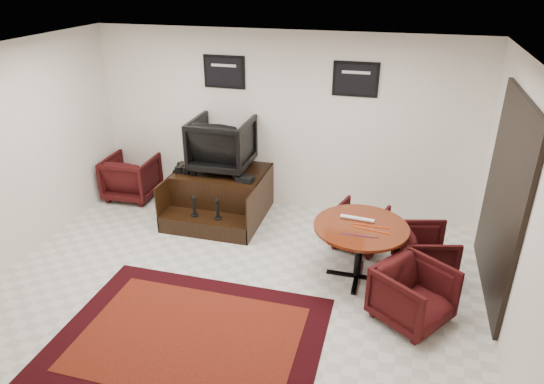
{
  "coord_description": "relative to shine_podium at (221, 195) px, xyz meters",
  "views": [
    {
      "loc": [
        1.77,
        -4.55,
        3.64
      ],
      "look_at": [
        0.29,
        0.9,
        0.98
      ],
      "focal_mm": 32.0,
      "sensor_mm": 36.0,
      "label": 1
    }
  ],
  "objects": [
    {
      "name": "ground",
      "position": [
        0.82,
        -1.9,
        -0.33
      ],
      "size": [
        6.0,
        6.0,
        0.0
      ],
      "primitive_type": "plane",
      "color": "silver",
      "rests_on": "ground"
    },
    {
      "name": "room_shell",
      "position": [
        1.23,
        -1.78,
        1.45
      ],
      "size": [
        6.02,
        5.02,
        2.81
      ],
      "color": "white",
      "rests_on": "ground"
    },
    {
      "name": "area_rug",
      "position": [
        0.67,
        -2.79,
        -0.33
      ],
      "size": [
        2.82,
        2.12,
        0.01
      ],
      "color": "black",
      "rests_on": "ground"
    },
    {
      "name": "shine_podium",
      "position": [
        0.0,
        0.0,
        0.0
      ],
      "size": [
        1.4,
        1.45,
        0.72
      ],
      "color": "black",
      "rests_on": "ground"
    },
    {
      "name": "shine_chair",
      "position": [
        -0.0,
        0.15,
        0.85
      ],
      "size": [
        0.89,
        0.83,
        0.91
      ],
      "primitive_type": "imported",
      "rotation": [
        0.0,
        0.0,
        3.15
      ],
      "color": "black",
      "rests_on": "shine_podium"
    },
    {
      "name": "shoes_pair",
      "position": [
        -0.55,
        -0.09,
        0.44
      ],
      "size": [
        0.25,
        0.3,
        0.1
      ],
      "color": "black",
      "rests_on": "shine_podium"
    },
    {
      "name": "polish_kit",
      "position": [
        0.49,
        -0.23,
        0.43
      ],
      "size": [
        0.26,
        0.2,
        0.08
      ],
      "primitive_type": "cube",
      "rotation": [
        0.0,
        0.0,
        -0.16
      ],
      "color": "black",
      "rests_on": "shine_podium"
    },
    {
      "name": "umbrella_black",
      "position": [
        -0.81,
        -0.18,
        0.06
      ],
      "size": [
        0.29,
        0.11,
        0.79
      ],
      "primitive_type": null,
      "color": "black",
      "rests_on": "ground"
    },
    {
      "name": "umbrella_hooked",
      "position": [
        -0.79,
        -0.08,
        0.11
      ],
      "size": [
        0.33,
        0.12,
        0.89
      ],
      "primitive_type": null,
      "color": "black",
      "rests_on": "ground"
    },
    {
      "name": "armchair_side",
      "position": [
        -1.69,
        0.2,
        0.07
      ],
      "size": [
        0.82,
        0.77,
        0.81
      ],
      "primitive_type": "imported",
      "rotation": [
        0.0,
        0.0,
        3.18
      ],
      "color": "black",
      "rests_on": "ground"
    },
    {
      "name": "meeting_table",
      "position": [
        2.29,
        -1.19,
        0.33
      ],
      "size": [
        1.16,
        1.16,
        0.76
      ],
      "color": "#441609",
      "rests_on": "ground"
    },
    {
      "name": "table_chair_back",
      "position": [
        2.22,
        -0.4,
        0.0
      ],
      "size": [
        0.8,
        0.77,
        0.67
      ],
      "primitive_type": "imported",
      "rotation": [
        0.0,
        0.0,
        2.86
      ],
      "color": "black",
      "rests_on": "ground"
    },
    {
      "name": "table_chair_window",
      "position": [
        3.1,
        -0.87,
        0.01
      ],
      "size": [
        0.78,
        0.81,
        0.7
      ],
      "primitive_type": "imported",
      "rotation": [
        0.0,
        0.0,
        1.82
      ],
      "color": "black",
      "rests_on": "ground"
    },
    {
      "name": "table_chair_corner",
      "position": [
        2.96,
        -1.85,
        0.04
      ],
      "size": [
        0.98,
        0.99,
        0.75
      ],
      "primitive_type": "imported",
      "rotation": [
        0.0,
        0.0,
        0.96
      ],
      "color": "black",
      "rests_on": "ground"
    },
    {
      "name": "paper_roll",
      "position": [
        2.23,
        -1.07,
        0.45
      ],
      "size": [
        0.42,
        0.09,
        0.05
      ],
      "primitive_type": "cylinder",
      "rotation": [
        0.0,
        1.57,
        -0.09
      ],
      "color": "silver",
      "rests_on": "meeting_table"
    },
    {
      "name": "table_clutter",
      "position": [
        2.38,
        -1.29,
        0.43
      ],
      "size": [
        0.57,
        0.3,
        0.01
      ],
      "color": "#DE3E0C",
      "rests_on": "meeting_table"
    }
  ]
}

